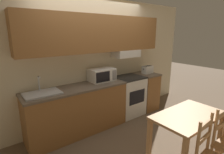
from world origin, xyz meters
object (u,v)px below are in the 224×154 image
Objects in this scene: microwave at (102,75)px; sink_basin at (42,93)px; toaster at (147,70)px; dining_table at (188,123)px; stove_range at (128,96)px.

sink_basin is at bearing -175.66° from microwave.
toaster reaches higher than dining_table.
stove_range is at bearing 0.10° from sink_basin.
sink_basin reaches higher than dining_table.
microwave is 1.23m from sink_basin.
microwave is at bearing 176.07° from toaster.
sink_basin is 2.26m from dining_table.
toaster is at bearing 58.94° from dining_table.
dining_table is (1.49, -1.68, -0.28)m from sink_basin.
stove_range is at bearing 76.43° from dining_table.
stove_range is 1.76× the size of microwave.
sink_basin reaches higher than microwave.
sink_basin reaches higher than toaster.
toaster is 0.26× the size of dining_table.
stove_range is 1.58× the size of sink_basin.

